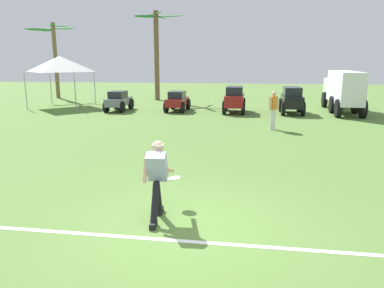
{
  "coord_description": "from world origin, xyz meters",
  "views": [
    {
      "loc": [
        0.85,
        -5.92,
        2.8
      ],
      "look_at": [
        -0.16,
        2.44,
        0.9
      ],
      "focal_mm": 35.0,
      "sensor_mm": 36.0,
      "label": 1
    }
  ],
  "objects_px": {
    "parked_car_slot_b": "(177,101)",
    "palm_tree_left_of_centre": "(157,49)",
    "frisbee_in_flight": "(174,178)",
    "box_truck": "(343,89)",
    "parked_car_slot_a": "(119,101)",
    "parked_car_slot_c": "(234,99)",
    "parked_car_slot_d": "(292,100)",
    "teammate_near_sideline": "(273,107)",
    "frisbee_thrower": "(157,176)",
    "event_tent": "(60,64)",
    "palm_tree_far_left": "(55,52)"
  },
  "relations": [
    {
      "from": "parked_car_slot_d",
      "to": "box_truck",
      "type": "relative_size",
      "value": 0.4
    },
    {
      "from": "teammate_near_sideline",
      "to": "event_tent",
      "type": "height_order",
      "value": "event_tent"
    },
    {
      "from": "teammate_near_sideline",
      "to": "box_truck",
      "type": "relative_size",
      "value": 0.26
    },
    {
      "from": "parked_car_slot_d",
      "to": "palm_tree_far_left",
      "type": "relative_size",
      "value": 0.44
    },
    {
      "from": "frisbee_thrower",
      "to": "frisbee_in_flight",
      "type": "xyz_separation_m",
      "value": [
        0.19,
        0.67,
        -0.25
      ]
    },
    {
      "from": "frisbee_in_flight",
      "to": "palm_tree_far_left",
      "type": "xyz_separation_m",
      "value": [
        -12.1,
        19.76,
        2.79
      ]
    },
    {
      "from": "frisbee_thrower",
      "to": "frisbee_in_flight",
      "type": "distance_m",
      "value": 0.74
    },
    {
      "from": "frisbee_thrower",
      "to": "event_tent",
      "type": "relative_size",
      "value": 0.45
    },
    {
      "from": "frisbee_in_flight",
      "to": "box_truck",
      "type": "relative_size",
      "value": 0.05
    },
    {
      "from": "parked_car_slot_a",
      "to": "parked_car_slot_d",
      "type": "xyz_separation_m",
      "value": [
        9.46,
        -0.0,
        0.18
      ]
    },
    {
      "from": "frisbee_thrower",
      "to": "parked_car_slot_d",
      "type": "relative_size",
      "value": 0.59
    },
    {
      "from": "parked_car_slot_a",
      "to": "palm_tree_far_left",
      "type": "relative_size",
      "value": 0.41
    },
    {
      "from": "parked_car_slot_b",
      "to": "box_truck",
      "type": "xyz_separation_m",
      "value": [
        8.99,
        0.77,
        0.67
      ]
    },
    {
      "from": "parked_car_slot_c",
      "to": "parked_car_slot_d",
      "type": "height_order",
      "value": "same"
    },
    {
      "from": "frisbee_thrower",
      "to": "event_tent",
      "type": "xyz_separation_m",
      "value": [
        -9.17,
        15.51,
        1.76
      ]
    },
    {
      "from": "box_truck",
      "to": "event_tent",
      "type": "relative_size",
      "value": 1.91
    },
    {
      "from": "parked_car_slot_a",
      "to": "palm_tree_left_of_centre",
      "type": "height_order",
      "value": "palm_tree_left_of_centre"
    },
    {
      "from": "parked_car_slot_a",
      "to": "teammate_near_sideline",
      "type": "bearing_deg",
      "value": -31.13
    },
    {
      "from": "parked_car_slot_c",
      "to": "palm_tree_far_left",
      "type": "height_order",
      "value": "palm_tree_far_left"
    },
    {
      "from": "parked_car_slot_b",
      "to": "palm_tree_left_of_centre",
      "type": "relative_size",
      "value": 0.37
    },
    {
      "from": "frisbee_in_flight",
      "to": "box_truck",
      "type": "height_order",
      "value": "box_truck"
    },
    {
      "from": "box_truck",
      "to": "event_tent",
      "type": "distance_m",
      "value": 16.3
    },
    {
      "from": "frisbee_thrower",
      "to": "box_truck",
      "type": "relative_size",
      "value": 0.24
    },
    {
      "from": "palm_tree_left_of_centre",
      "to": "event_tent",
      "type": "relative_size",
      "value": 1.94
    },
    {
      "from": "frisbee_in_flight",
      "to": "parked_car_slot_d",
      "type": "xyz_separation_m",
      "value": [
        4.06,
        13.41,
        0.2
      ]
    },
    {
      "from": "teammate_near_sideline",
      "to": "palm_tree_far_left",
      "type": "distance_m",
      "value": 18.7
    },
    {
      "from": "box_truck",
      "to": "parked_car_slot_c",
      "type": "bearing_deg",
      "value": -170.24
    },
    {
      "from": "teammate_near_sideline",
      "to": "parked_car_slot_a",
      "type": "height_order",
      "value": "teammate_near_sideline"
    },
    {
      "from": "frisbee_in_flight",
      "to": "teammate_near_sideline",
      "type": "relative_size",
      "value": 0.18
    },
    {
      "from": "teammate_near_sideline",
      "to": "parked_car_slot_b",
      "type": "bearing_deg",
      "value": 132.83
    },
    {
      "from": "box_truck",
      "to": "event_tent",
      "type": "xyz_separation_m",
      "value": [
        -16.24,
        0.38,
        1.32
      ]
    },
    {
      "from": "frisbee_in_flight",
      "to": "palm_tree_left_of_centre",
      "type": "distance_m",
      "value": 20.01
    },
    {
      "from": "frisbee_thrower",
      "to": "teammate_near_sideline",
      "type": "distance_m",
      "value": 9.64
    },
    {
      "from": "frisbee_thrower",
      "to": "teammate_near_sideline",
      "type": "xyz_separation_m",
      "value": [
        2.85,
        9.21,
        0.15
      ]
    },
    {
      "from": "parked_car_slot_b",
      "to": "box_truck",
      "type": "relative_size",
      "value": 0.38
    },
    {
      "from": "frisbee_in_flight",
      "to": "teammate_near_sideline",
      "type": "distance_m",
      "value": 8.96
    },
    {
      "from": "palm_tree_left_of_centre",
      "to": "parked_car_slot_a",
      "type": "bearing_deg",
      "value": -99.43
    },
    {
      "from": "frisbee_thrower",
      "to": "palm_tree_left_of_centre",
      "type": "distance_m",
      "value": 20.58
    },
    {
      "from": "frisbee_in_flight",
      "to": "parked_car_slot_c",
      "type": "distance_m",
      "value": 13.5
    },
    {
      "from": "frisbee_in_flight",
      "to": "event_tent",
      "type": "bearing_deg",
      "value": 122.24
    },
    {
      "from": "teammate_near_sideline",
      "to": "palm_tree_left_of_centre",
      "type": "height_order",
      "value": "palm_tree_left_of_centre"
    },
    {
      "from": "parked_car_slot_a",
      "to": "parked_car_slot_b",
      "type": "height_order",
      "value": "same"
    },
    {
      "from": "parked_car_slot_d",
      "to": "palm_tree_left_of_centre",
      "type": "height_order",
      "value": "palm_tree_left_of_centre"
    },
    {
      "from": "parked_car_slot_d",
      "to": "parked_car_slot_a",
      "type": "bearing_deg",
      "value": 179.99
    },
    {
      "from": "teammate_near_sideline",
      "to": "palm_tree_far_left",
      "type": "bearing_deg",
      "value": 142.76
    },
    {
      "from": "teammate_near_sideline",
      "to": "palm_tree_far_left",
      "type": "relative_size",
      "value": 0.29
    },
    {
      "from": "teammate_near_sideline",
      "to": "palm_tree_left_of_centre",
      "type": "relative_size",
      "value": 0.26
    },
    {
      "from": "frisbee_thrower",
      "to": "parked_car_slot_a",
      "type": "height_order",
      "value": "frisbee_thrower"
    },
    {
      "from": "box_truck",
      "to": "parked_car_slot_a",
      "type": "bearing_deg",
      "value": -175.1
    },
    {
      "from": "parked_car_slot_b",
      "to": "palm_tree_far_left",
      "type": "bearing_deg",
      "value": 148.7
    }
  ]
}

